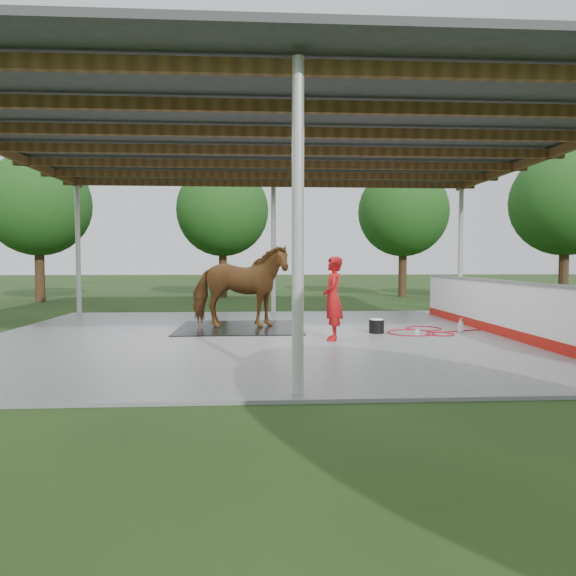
{
  "coord_description": "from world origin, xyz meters",
  "views": [
    {
      "loc": [
        -0.46,
        -10.61,
        1.59
      ],
      "look_at": [
        0.19,
        0.46,
        1.01
      ],
      "focal_mm": 32.0,
      "sensor_mm": 36.0,
      "label": 1
    }
  ],
  "objects": [
    {
      "name": "tree_belt",
      "position": [
        0.3,
        0.9,
        3.79
      ],
      "size": [
        28.0,
        28.0,
        5.8
      ],
      "color": "#382314",
      "rests_on": "ground"
    },
    {
      "name": "horse",
      "position": [
        -0.88,
        1.2,
        1.02
      ],
      "size": [
        2.29,
        1.14,
        1.89
      ],
      "primitive_type": "imported",
      "rotation": [
        0.0,
        0.0,
        1.52
      ],
      "color": "brown",
      "rests_on": "rubber_mat"
    },
    {
      "name": "hose_coil",
      "position": [
        3.07,
        0.3,
        0.06
      ],
      "size": [
        2.21,
        1.58,
        0.02
      ],
      "color": "#A00B21",
      "rests_on": "concrete_slab"
    },
    {
      "name": "soap_bottle_a",
      "position": [
        3.91,
        0.18,
        0.21
      ],
      "size": [
        0.15,
        0.15,
        0.31
      ],
      "primitive_type": "imported",
      "rotation": [
        0.0,
        0.0,
        0.34
      ],
      "color": "silver",
      "rests_on": "concrete_slab"
    },
    {
      "name": "concrete_slab",
      "position": [
        0.0,
        0.0,
        0.03
      ],
      "size": [
        12.0,
        10.0,
        0.05
      ],
      "primitive_type": "cube",
      "color": "slate",
      "rests_on": "ground"
    },
    {
      "name": "rubber_mat",
      "position": [
        -0.88,
        1.2,
        0.06
      ],
      "size": [
        2.81,
        2.63,
        0.02
      ],
      "primitive_type": "cube",
      "color": "black",
      "rests_on": "concrete_slab"
    },
    {
      "name": "wash_bucket",
      "position": [
        2.08,
        0.2,
        0.2
      ],
      "size": [
        0.32,
        0.32,
        0.3
      ],
      "color": "black",
      "rests_on": "concrete_slab"
    },
    {
      "name": "dasher_board",
      "position": [
        4.6,
        0.0,
        0.59
      ],
      "size": [
        0.16,
        8.0,
        1.15
      ],
      "color": "#A8150E",
      "rests_on": "concrete_slab"
    },
    {
      "name": "handler",
      "position": [
        0.99,
        -0.72,
        0.87
      ],
      "size": [
        0.46,
        0.64,
        1.63
      ],
      "primitive_type": "imported",
      "rotation": [
        0.0,
        0.0,
        -1.69
      ],
      "color": "#AE1212",
      "rests_on": "concrete_slab"
    },
    {
      "name": "pavilion_structure",
      "position": [
        0.0,
        -0.0,
        3.97
      ],
      "size": [
        12.6,
        10.6,
        4.05
      ],
      "color": "beige",
      "rests_on": "ground"
    },
    {
      "name": "soap_bottle_b",
      "position": [
        2.82,
        -0.25,
        0.13
      ],
      "size": [
        0.11,
        0.11,
        0.17
      ],
      "primitive_type": "imported",
      "rotation": [
        0.0,
        0.0,
        -0.78
      ],
      "color": "#338CD8",
      "rests_on": "concrete_slab"
    },
    {
      "name": "ground",
      "position": [
        0.0,
        0.0,
        0.0
      ],
      "size": [
        100.0,
        100.0,
        0.0
      ],
      "primitive_type": "plane",
      "color": "#1E3814"
    }
  ]
}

